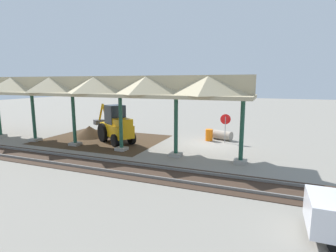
{
  "coord_description": "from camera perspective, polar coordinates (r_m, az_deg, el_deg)",
  "views": [
    {
      "loc": [
        -4.31,
        18.35,
        4.51
      ],
      "look_at": [
        2.05,
        2.28,
        1.6
      ],
      "focal_mm": 28.0,
      "sensor_mm": 36.0,
      "label": 1
    }
  ],
  "objects": [
    {
      "name": "traffic_barrel",
      "position": [
        20.59,
        8.94,
        -1.94
      ],
      "size": [
        0.56,
        0.56,
        0.9
      ],
      "primitive_type": "cylinder",
      "color": "orange",
      "rests_on": "ground"
    },
    {
      "name": "concrete_pipe",
      "position": [
        21.12,
        11.73,
        -1.97
      ],
      "size": [
        1.69,
        1.2,
        0.73
      ],
      "color": "#9E9384",
      "rests_on": "ground"
    },
    {
      "name": "stop_sign",
      "position": [
        19.98,
        12.38,
        0.8
      ],
      "size": [
        0.76,
        0.15,
        2.16
      ],
      "color": "gray",
      "rests_on": "ground"
    },
    {
      "name": "rail_tracks",
      "position": [
        12.98,
        0.8,
        -10.64
      ],
      "size": [
        60.0,
        2.58,
        0.15
      ],
      "color": "slate",
      "rests_on": "ground"
    },
    {
      "name": "dirt_work_zone",
      "position": [
        21.43,
        -14.01,
        -2.88
      ],
      "size": [
        9.24,
        7.0,
        0.01
      ],
      "primitive_type": "cube",
      "color": "#42301E",
      "rests_on": "ground"
    },
    {
      "name": "ground_plane",
      "position": [
        19.38,
        8.14,
        -4.0
      ],
      "size": [
        120.0,
        120.0,
        0.0
      ],
      "primitive_type": "plane",
      "color": "gray"
    },
    {
      "name": "platform_canopy",
      "position": [
        19.61,
        -20.19,
        8.0
      ],
      "size": [
        24.37,
        3.2,
        4.9
      ],
      "color": "#9E998E",
      "rests_on": "ground"
    },
    {
      "name": "backhoe",
      "position": [
        20.05,
        -11.33,
        0.04
      ],
      "size": [
        5.1,
        3.83,
        2.82
      ],
      "color": "orange",
      "rests_on": "ground"
    },
    {
      "name": "dirt_mound",
      "position": [
        22.75,
        -16.65,
        -2.29
      ],
      "size": [
        5.05,
        5.05,
        1.87
      ],
      "primitive_type": "cone",
      "color": "#42301E",
      "rests_on": "ground"
    }
  ]
}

